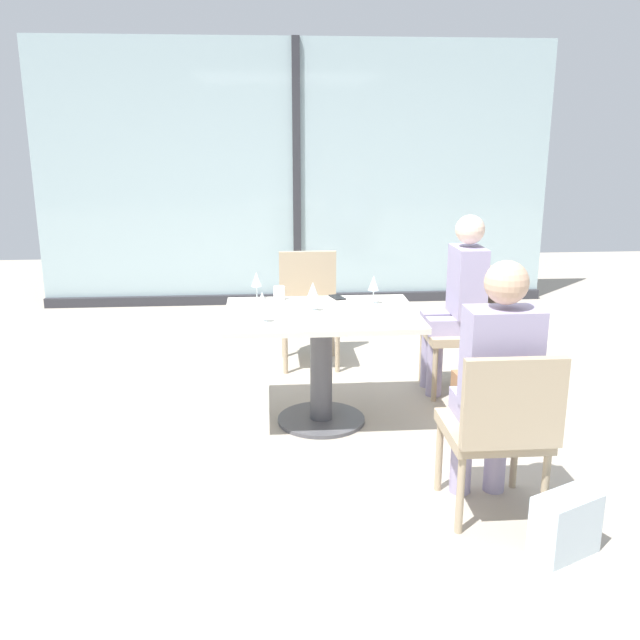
# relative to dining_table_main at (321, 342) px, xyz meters

# --- Properties ---
(ground_plane) EXTENTS (12.00, 12.00, 0.00)m
(ground_plane) POSITION_rel_dining_table_main_xyz_m (0.00, 0.00, -0.53)
(ground_plane) COLOR #A89E8E
(window_wall_backdrop) EXTENTS (5.32, 0.10, 2.70)m
(window_wall_backdrop) POSITION_rel_dining_table_main_xyz_m (0.00, 3.20, 0.68)
(window_wall_backdrop) COLOR #9EB7BC
(window_wall_backdrop) RESTS_ON ground_plane
(dining_table_main) EXTENTS (1.19, 0.85, 0.73)m
(dining_table_main) POSITION_rel_dining_table_main_xyz_m (0.00, 0.00, 0.00)
(dining_table_main) COLOR silver
(dining_table_main) RESTS_ON ground_plane
(chair_far_right) EXTENTS (0.50, 0.46, 0.87)m
(chair_far_right) POSITION_rel_dining_table_main_xyz_m (1.10, 0.48, -0.04)
(chair_far_right) COLOR tan
(chair_far_right) RESTS_ON ground_plane
(chair_front_right) EXTENTS (0.46, 0.50, 0.87)m
(chair_front_right) POSITION_rel_dining_table_main_xyz_m (0.74, -1.23, -0.04)
(chair_front_right) COLOR tan
(chair_front_right) RESTS_ON ground_plane
(chair_near_window) EXTENTS (0.46, 0.51, 0.87)m
(chair_near_window) POSITION_rel_dining_table_main_xyz_m (0.00, 1.23, -0.04)
(chair_near_window) COLOR tan
(chair_near_window) RESTS_ON ground_plane
(person_far_right) EXTENTS (0.39, 0.34, 1.26)m
(person_far_right) POSITION_rel_dining_table_main_xyz_m (0.99, 0.48, 0.17)
(person_far_right) COLOR #9E93B7
(person_far_right) RESTS_ON ground_plane
(person_front_right) EXTENTS (0.34, 0.39, 1.26)m
(person_front_right) POSITION_rel_dining_table_main_xyz_m (0.74, -1.12, 0.17)
(person_front_right) COLOR #9E93B7
(person_front_right) RESTS_ON ground_plane
(wine_glass_0) EXTENTS (0.07, 0.07, 0.18)m
(wine_glass_0) POSITION_rel_dining_table_main_xyz_m (-0.05, 0.02, 0.33)
(wine_glass_0) COLOR silver
(wine_glass_0) RESTS_ON dining_table_main
(wine_glass_1) EXTENTS (0.07, 0.07, 0.18)m
(wine_glass_1) POSITION_rel_dining_table_main_xyz_m (-0.40, 0.35, 0.33)
(wine_glass_1) COLOR silver
(wine_glass_1) RESTS_ON dining_table_main
(wine_glass_2) EXTENTS (0.07, 0.07, 0.18)m
(wine_glass_2) POSITION_rel_dining_table_main_xyz_m (-0.36, -0.22, 0.33)
(wine_glass_2) COLOR silver
(wine_glass_2) RESTS_ON dining_table_main
(wine_glass_3) EXTENTS (0.07, 0.07, 0.18)m
(wine_glass_3) POSITION_rel_dining_table_main_xyz_m (0.35, 0.18, 0.33)
(wine_glass_3) COLOR silver
(wine_glass_3) RESTS_ON dining_table_main
(coffee_cup) EXTENTS (0.08, 0.08, 0.09)m
(coffee_cup) POSITION_rel_dining_table_main_xyz_m (-0.25, 0.33, 0.24)
(coffee_cup) COLOR white
(coffee_cup) RESTS_ON dining_table_main
(cell_phone_on_table) EXTENTS (0.11, 0.16, 0.01)m
(cell_phone_on_table) POSITION_rel_dining_table_main_xyz_m (0.14, 0.36, 0.20)
(cell_phone_on_table) COLOR black
(cell_phone_on_table) RESTS_ON dining_table_main
(handbag_0) EXTENTS (0.31, 0.19, 0.28)m
(handbag_0) POSITION_rel_dining_table_main_xyz_m (1.03, 0.06, -0.39)
(handbag_0) COLOR #A3704C
(handbag_0) RESTS_ON ground_plane
(handbag_1) EXTENTS (0.34, 0.28, 0.28)m
(handbag_1) POSITION_rel_dining_table_main_xyz_m (0.96, -1.52, -0.39)
(handbag_1) COLOR silver
(handbag_1) RESTS_ON ground_plane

